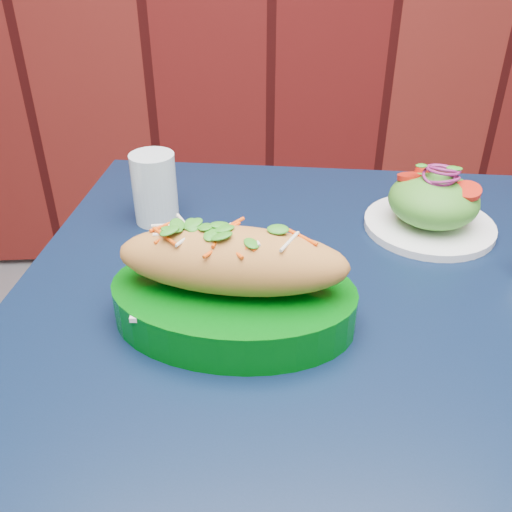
{
  "coord_description": "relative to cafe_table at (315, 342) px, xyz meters",
  "views": [
    {
      "loc": [
        0.22,
        1.08,
        1.18
      ],
      "look_at": [
        0.26,
        1.68,
        0.81
      ],
      "focal_mm": 40.0,
      "sensor_mm": 36.0,
      "label": 1
    }
  ],
  "objects": [
    {
      "name": "water_glass",
      "position": [
        -0.22,
        0.21,
        0.14
      ],
      "size": [
        0.07,
        0.07,
        0.11
      ],
      "primitive_type": "cylinder",
      "color": "silver",
      "rests_on": "cafe_table"
    },
    {
      "name": "salad_plate",
      "position": [
        0.2,
        0.15,
        0.13
      ],
      "size": [
        0.2,
        0.2,
        0.11
      ],
      "rotation": [
        0.0,
        0.0,
        -0.22
      ],
      "color": "white",
      "rests_on": "cafe_table"
    },
    {
      "name": "cafe_table",
      "position": [
        0.0,
        0.0,
        0.0
      ],
      "size": [
        0.92,
        0.92,
        0.75
      ],
      "rotation": [
        0.0,
        0.0,
        -0.17
      ],
      "color": "black",
      "rests_on": "ground"
    },
    {
      "name": "banh_mi_basket",
      "position": [
        -0.11,
        -0.06,
        0.14
      ],
      "size": [
        0.32,
        0.24,
        0.13
      ],
      "rotation": [
        0.0,
        0.0,
        -0.21
      ],
      "color": "#00570A",
      "rests_on": "cafe_table"
    }
  ]
}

